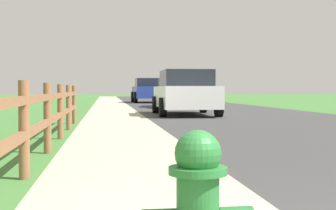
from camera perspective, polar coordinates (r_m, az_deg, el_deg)
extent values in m
plane|color=#417634|center=(26.64, -4.44, -0.14)|extent=(120.00, 120.00, 0.00)
cube|color=#3C3C3C|center=(29.01, 2.28, 0.03)|extent=(7.00, 66.00, 0.01)
cube|color=#B5B396|center=(28.65, -10.64, -0.02)|extent=(6.00, 66.00, 0.01)
cube|color=#417634|center=(28.78, -13.63, -0.03)|extent=(5.00, 66.00, 0.00)
cylinder|color=#287233|center=(2.36, 3.47, -7.57)|extent=(0.28, 0.28, 0.03)
sphere|color=#287233|center=(2.35, 3.47, -5.61)|extent=(0.22, 0.22, 0.22)
cube|color=#22612B|center=(2.34, 3.47, -3.84)|extent=(0.04, 0.04, 0.04)
cylinder|color=brown|center=(5.20, -16.28, -2.82)|extent=(0.11, 0.11, 1.01)
cylinder|color=brown|center=(7.21, -13.75, -1.52)|extent=(0.11, 0.11, 1.01)
cylinder|color=brown|center=(9.24, -12.33, -0.78)|extent=(0.11, 0.11, 1.01)
cylinder|color=brown|center=(11.26, -11.41, -0.31)|extent=(0.11, 0.11, 1.01)
cylinder|color=brown|center=(13.29, -10.78, 0.02)|extent=(0.11, 0.11, 1.01)
cube|color=brown|center=(7.22, -13.75, -1.92)|extent=(0.07, 12.21, 0.09)
cube|color=brown|center=(7.20, -13.77, 0.89)|extent=(0.07, 12.21, 0.09)
cube|color=white|center=(17.67, 1.94, 0.95)|extent=(1.95, 4.66, 0.74)
cube|color=#1E232B|center=(17.40, 2.07, 3.10)|extent=(1.68, 2.38, 0.57)
cylinder|color=black|center=(16.43, 5.88, -0.25)|extent=(0.23, 0.65, 0.65)
cylinder|color=black|center=(16.14, -0.61, -0.28)|extent=(0.23, 0.65, 0.65)
cylinder|color=black|center=(19.24, 4.08, 0.06)|extent=(0.23, 0.65, 0.65)
cylinder|color=black|center=(19.00, -1.46, 0.04)|extent=(0.23, 0.65, 0.65)
cube|color=#B7BABF|center=(25.27, 0.88, 1.20)|extent=(1.79, 4.71, 0.69)
cube|color=#1E232B|center=(25.15, 0.92, 2.55)|extent=(1.57, 2.39, 0.49)
cylinder|color=black|center=(23.98, 3.48, 0.45)|extent=(0.22, 0.68, 0.68)
cylinder|color=black|center=(23.71, -0.75, 0.44)|extent=(0.22, 0.68, 0.68)
cylinder|color=black|center=(26.85, 2.33, 0.60)|extent=(0.22, 0.68, 0.68)
cylinder|color=black|center=(26.61, -1.46, 0.59)|extent=(0.22, 0.68, 0.68)
cube|color=navy|center=(34.08, -2.33, 1.49)|extent=(1.96, 4.77, 0.78)
cube|color=#1E232B|center=(33.99, -2.31, 2.62)|extent=(1.70, 2.12, 0.57)
cylinder|color=black|center=(32.73, -0.42, 0.89)|extent=(0.23, 0.75, 0.75)
cylinder|color=black|center=(32.53, -3.75, 0.88)|extent=(0.23, 0.75, 0.75)
cylinder|color=black|center=(35.65, -1.03, 0.97)|extent=(0.23, 0.75, 0.75)
cylinder|color=black|center=(35.47, -4.09, 0.96)|extent=(0.23, 0.75, 0.75)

